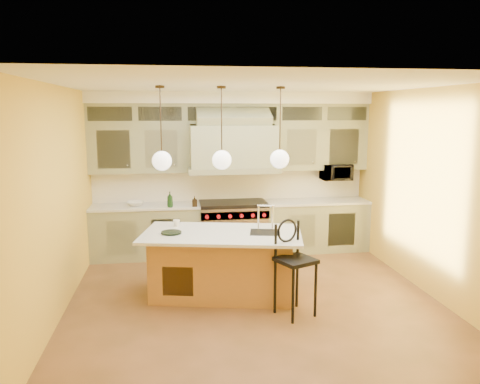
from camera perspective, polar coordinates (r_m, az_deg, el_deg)
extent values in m
plane|color=brown|center=(6.65, 1.62, -12.93)|extent=(5.00, 5.00, 0.00)
plane|color=white|center=(6.14, 1.76, 12.90)|extent=(5.00, 5.00, 0.00)
plane|color=gold|center=(8.67, -1.17, 2.42)|extent=(5.00, 0.00, 5.00)
plane|color=gold|center=(3.86, 8.15, -7.18)|extent=(5.00, 0.00, 5.00)
plane|color=gold|center=(6.31, -21.31, -1.09)|extent=(0.00, 5.00, 5.00)
plane|color=gold|center=(7.10, 21.99, 0.03)|extent=(0.00, 5.00, 5.00)
cube|color=gray|center=(8.49, -11.33, -4.81)|extent=(1.90, 0.65, 0.90)
cube|color=gray|center=(8.87, 9.13, -4.11)|extent=(1.90, 0.65, 0.90)
cube|color=silver|center=(8.39, -11.44, -1.71)|extent=(1.90, 0.68, 0.04)
cube|color=silver|center=(8.77, 9.21, -1.13)|extent=(1.90, 0.68, 0.04)
cube|color=white|center=(8.69, -1.14, 0.90)|extent=(5.00, 0.04, 0.56)
cube|color=gray|center=(8.40, -12.13, 5.22)|extent=(1.75, 0.35, 0.85)
cube|color=gray|center=(8.81, 9.57, 5.50)|extent=(1.75, 0.35, 0.85)
cube|color=gray|center=(8.28, -0.88, 5.54)|extent=(1.50, 0.70, 0.75)
cube|color=#787A59|center=(8.32, -0.87, 2.79)|extent=(1.60, 0.76, 0.10)
cube|color=#333833|center=(8.43, -1.04, 9.53)|extent=(5.00, 0.35, 0.35)
cube|color=white|center=(8.41, -1.03, 11.40)|extent=(5.00, 0.47, 0.20)
cube|color=silver|center=(8.52, -0.85, -4.57)|extent=(1.20, 0.70, 0.90)
cube|color=black|center=(8.42, -0.86, -1.40)|extent=(1.20, 0.70, 0.06)
cube|color=silver|center=(8.14, -0.56, -2.87)|extent=(1.20, 0.06, 0.14)
cube|color=#AD763D|center=(6.65, -2.14, -8.86)|extent=(2.07, 1.30, 0.88)
cube|color=silver|center=(6.47, -2.22, -5.14)|extent=(2.37, 1.59, 0.04)
cube|color=black|center=(6.49, 3.08, -5.11)|extent=(0.48, 0.44, 0.05)
cylinder|color=black|center=(5.86, 6.48, -12.49)|extent=(0.04, 0.04, 0.70)
cylinder|color=black|center=(6.08, 9.19, -11.71)|extent=(0.04, 0.04, 0.70)
cylinder|color=black|center=(6.12, 4.30, -11.45)|extent=(0.04, 0.04, 0.70)
cylinder|color=black|center=(6.33, 6.97, -10.75)|extent=(0.04, 0.04, 0.70)
cube|color=black|center=(5.97, 6.81, -8.26)|extent=(0.57, 0.57, 0.05)
torus|color=black|center=(6.01, 5.77, -4.71)|extent=(0.29, 0.15, 0.31)
imported|color=black|center=(8.89, 11.63, 2.40)|extent=(0.54, 0.37, 0.30)
imported|color=#133315|center=(8.10, -8.54, -0.91)|extent=(0.12, 0.12, 0.27)
imported|color=black|center=(8.12, -5.56, -1.14)|extent=(0.08, 0.08, 0.18)
imported|color=white|center=(8.37, -12.58, -1.38)|extent=(0.32, 0.32, 0.07)
imported|color=white|center=(6.87, -7.74, -3.76)|extent=(0.11, 0.11, 0.09)
cylinder|color=#2D2319|center=(6.27, -9.75, 12.52)|extent=(0.12, 0.12, 0.03)
cylinder|color=#2D2319|center=(6.27, -9.63, 8.45)|extent=(0.02, 0.02, 0.93)
sphere|color=white|center=(6.30, -9.50, 3.77)|extent=(0.26, 0.26, 0.26)
cylinder|color=#2D2319|center=(6.31, -2.29, 12.63)|extent=(0.12, 0.12, 0.03)
cylinder|color=#2D2319|center=(6.30, -2.26, 8.59)|extent=(0.02, 0.02, 0.93)
sphere|color=white|center=(6.33, -2.23, 3.93)|extent=(0.26, 0.26, 0.26)
cylinder|color=#2D2319|center=(6.44, 4.98, 12.55)|extent=(0.12, 0.12, 0.03)
cylinder|color=#2D2319|center=(6.44, 4.92, 8.59)|extent=(0.02, 0.02, 0.93)
sphere|color=white|center=(6.47, 4.85, 4.02)|extent=(0.26, 0.26, 0.26)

